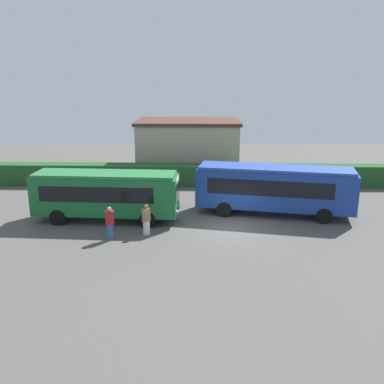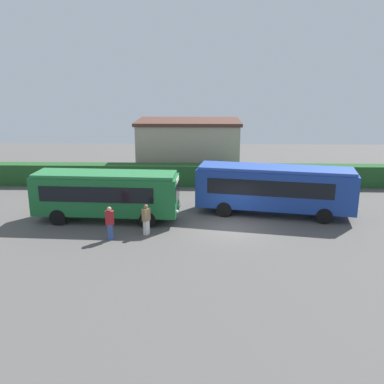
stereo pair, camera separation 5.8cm
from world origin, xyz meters
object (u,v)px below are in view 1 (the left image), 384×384
at_px(person_center, 110,222).
at_px(person_right, 146,219).
at_px(bus_blue, 275,187).
at_px(person_far, 248,193).
at_px(person_left, 113,193).
at_px(bus_green, 106,193).

distance_m(person_center, person_right, 2.10).
xyz_separation_m(bus_blue, person_right, (-7.92, -3.82, -0.89)).
distance_m(person_right, person_far, 8.72).
bearing_deg(person_left, bus_blue, 141.00).
bearing_deg(person_right, bus_green, -6.53).
distance_m(person_left, person_far, 9.56).
bearing_deg(bus_blue, person_right, -143.46).
xyz_separation_m(person_right, person_far, (6.43, 5.89, -0.09)).
xyz_separation_m(bus_blue, person_center, (-9.84, -4.66, -0.83)).
distance_m(person_left, person_center, 6.73).
xyz_separation_m(bus_blue, person_far, (-1.49, 2.07, -0.99)).
xyz_separation_m(bus_green, person_left, (-0.32, 3.38, -0.91)).
xyz_separation_m(bus_green, bus_blue, (10.72, 1.41, 0.06)).
xyz_separation_m(person_left, person_center, (1.20, -6.63, 0.14)).
distance_m(bus_blue, person_left, 11.26).
distance_m(bus_green, bus_blue, 10.81).
bearing_deg(bus_blue, person_left, -179.34).
height_order(bus_blue, person_far, bus_blue).
xyz_separation_m(person_center, person_far, (8.36, 6.72, -0.16)).
bearing_deg(bus_blue, bus_green, -161.73).
height_order(bus_green, person_center, bus_green).
distance_m(bus_blue, person_right, 8.84).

